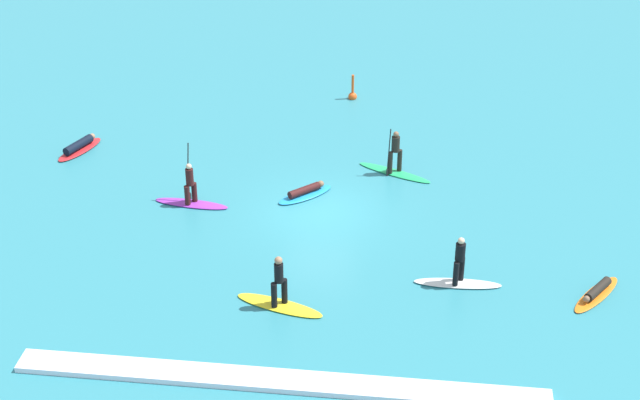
# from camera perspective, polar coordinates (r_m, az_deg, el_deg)

# --- Properties ---
(ground_plane) EXTENTS (120.00, 120.00, 0.00)m
(ground_plane) POSITION_cam_1_polar(r_m,az_deg,el_deg) (35.98, -0.00, -0.69)
(ground_plane) COLOR teal
(ground_plane) RESTS_ON ground
(surfer_on_orange_board) EXTENTS (2.02, 2.53, 0.38)m
(surfer_on_orange_board) POSITION_cam_1_polar(r_m,az_deg,el_deg) (32.59, 15.99, -5.25)
(surfer_on_orange_board) COLOR orange
(surfer_on_orange_board) RESTS_ON ground_plane
(surfer_on_blue_board) EXTENTS (2.28, 2.23, 0.40)m
(surfer_on_blue_board) POSITION_cam_1_polar(r_m,az_deg,el_deg) (36.98, -0.86, 0.44)
(surfer_on_blue_board) COLOR #1E8CD1
(surfer_on_blue_board) RESTS_ON ground_plane
(surfer_on_yellow_board) EXTENTS (3.05, 1.53, 1.87)m
(surfer_on_yellow_board) POSITION_cam_1_polar(r_m,az_deg,el_deg) (30.70, -2.41, -5.62)
(surfer_on_yellow_board) COLOR yellow
(surfer_on_yellow_board) RESTS_ON ground_plane
(surfer_on_green_board) EXTENTS (3.13, 1.88, 2.01)m
(surfer_on_green_board) POSITION_cam_1_polar(r_m,az_deg,el_deg) (38.51, 4.43, 2.25)
(surfer_on_green_board) COLOR #23B266
(surfer_on_green_board) RESTS_ON ground_plane
(surfer_on_purple_board) EXTENTS (2.92, 0.99, 2.36)m
(surfer_on_purple_board) POSITION_cam_1_polar(r_m,az_deg,el_deg) (36.56, -7.62, 0.31)
(surfer_on_purple_board) COLOR purple
(surfer_on_purple_board) RESTS_ON ground_plane
(surfer_on_white_board) EXTENTS (2.89, 0.65, 1.81)m
(surfer_on_white_board) POSITION_cam_1_polar(r_m,az_deg,el_deg) (31.99, 8.17, -4.27)
(surfer_on_white_board) COLOR white
(surfer_on_white_board) RESTS_ON ground_plane
(surfer_on_red_board) EXTENTS (1.62, 2.61, 0.46)m
(surfer_on_red_board) POSITION_cam_1_polar(r_m,az_deg,el_deg) (41.61, -13.99, 3.06)
(surfer_on_red_board) COLOR red
(surfer_on_red_board) RESTS_ON ground_plane
(marker_buoy) EXTENTS (0.41, 0.41, 1.28)m
(marker_buoy) POSITION_cam_1_polar(r_m,az_deg,el_deg) (45.32, 1.93, 6.23)
(marker_buoy) COLOR #E55119
(marker_buoy) RESTS_ON ground_plane
(wave_crest) EXTENTS (15.31, 0.90, 0.18)m
(wave_crest) POSITION_cam_1_polar(r_m,az_deg,el_deg) (27.97, -2.42, -10.60)
(wave_crest) COLOR white
(wave_crest) RESTS_ON ground_plane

